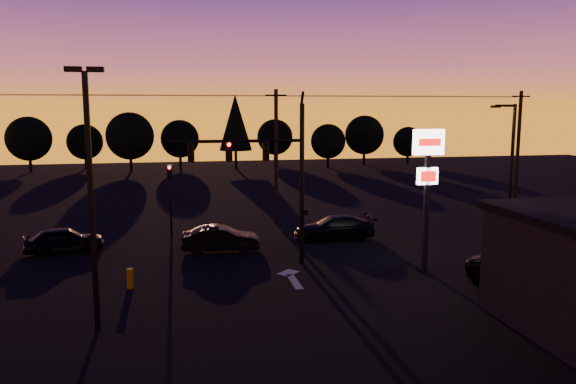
% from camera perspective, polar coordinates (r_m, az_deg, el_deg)
% --- Properties ---
extents(ground, '(120.00, 120.00, 0.00)m').
position_cam_1_polar(ground, '(24.65, 0.01, -9.86)').
color(ground, black).
rests_on(ground, ground).
extents(lane_arrow, '(1.20, 3.10, 0.01)m').
position_cam_1_polar(lane_arrow, '(26.30, 0.37, -8.65)').
color(lane_arrow, beige).
rests_on(lane_arrow, ground).
extents(traffic_signal_mast, '(6.79, 0.52, 8.58)m').
position_cam_1_polar(traffic_signal_mast, '(27.45, -1.84, 2.59)').
color(traffic_signal_mast, black).
rests_on(traffic_signal_mast, ground).
extents(secondary_signal, '(0.30, 0.31, 4.35)m').
position_cam_1_polar(secondary_signal, '(34.77, -11.89, 0.23)').
color(secondary_signal, black).
rests_on(secondary_signal, ground).
extents(parking_lot_light, '(1.25, 0.30, 9.14)m').
position_cam_1_polar(parking_lot_light, '(20.29, -19.45, 0.94)').
color(parking_lot_light, black).
rests_on(parking_lot_light, ground).
extents(pylon_sign, '(1.50, 0.28, 6.80)m').
position_cam_1_polar(pylon_sign, '(27.20, 13.99, 2.24)').
color(pylon_sign, black).
rests_on(pylon_sign, ground).
extents(streetlight, '(1.55, 0.35, 8.00)m').
position_cam_1_polar(streetlight, '(34.10, 21.62, 2.29)').
color(streetlight, black).
rests_on(streetlight, ground).
extents(utility_pole_1, '(1.40, 0.26, 9.00)m').
position_cam_1_polar(utility_pole_1, '(37.65, -1.21, 3.69)').
color(utility_pole_1, black).
rests_on(utility_pole_1, ground).
extents(utility_pole_2, '(1.40, 0.26, 9.00)m').
position_cam_1_polar(utility_pole_2, '(44.50, 22.31, 3.80)').
color(utility_pole_2, black).
rests_on(utility_pole_2, ground).
extents(power_wires, '(36.00, 1.22, 0.07)m').
position_cam_1_polar(power_wires, '(37.53, -1.23, 9.75)').
color(power_wires, black).
rests_on(power_wires, ground).
extents(bollard, '(0.29, 0.29, 0.88)m').
position_cam_1_polar(bollard, '(25.61, -15.73, -8.45)').
color(bollard, '#B07300').
rests_on(bollard, ground).
extents(tree_0, '(5.36, 5.36, 6.74)m').
position_cam_1_polar(tree_0, '(75.07, -24.84, 4.93)').
color(tree_0, black).
rests_on(tree_0, ground).
extents(tree_1, '(4.54, 4.54, 5.71)m').
position_cam_1_polar(tree_1, '(76.90, -19.94, 4.81)').
color(tree_1, black).
rests_on(tree_1, ground).
extents(tree_2, '(5.77, 5.78, 7.26)m').
position_cam_1_polar(tree_2, '(71.22, -15.77, 5.49)').
color(tree_2, black).
rests_on(tree_2, ground).
extents(tree_3, '(4.95, 4.95, 6.22)m').
position_cam_1_polar(tree_3, '(75.04, -10.93, 5.32)').
color(tree_3, black).
rests_on(tree_3, ground).
extents(tree_4, '(4.18, 4.18, 9.50)m').
position_cam_1_polar(tree_4, '(72.36, -5.37, 7.05)').
color(tree_4, black).
rests_on(tree_4, ground).
extents(tree_5, '(4.95, 4.95, 6.22)m').
position_cam_1_polar(tree_5, '(78.23, -1.34, 5.60)').
color(tree_5, black).
rests_on(tree_5, ground).
extents(tree_6, '(4.54, 4.54, 5.71)m').
position_cam_1_polar(tree_6, '(73.72, 4.10, 5.16)').
color(tree_6, black).
rests_on(tree_6, ground).
extents(tree_7, '(5.36, 5.36, 6.74)m').
position_cam_1_polar(tree_7, '(78.33, 7.77, 5.76)').
color(tree_7, black).
rests_on(tree_7, ground).
extents(tree_8, '(4.12, 4.12, 5.19)m').
position_cam_1_polar(tree_8, '(79.63, 12.09, 5.01)').
color(tree_8, black).
rests_on(tree_8, ground).
extents(car_left, '(4.37, 2.51, 1.40)m').
position_cam_1_polar(car_left, '(32.89, -21.80, -4.51)').
color(car_left, black).
rests_on(car_left, ground).
extents(car_mid, '(4.35, 1.85, 1.39)m').
position_cam_1_polar(car_mid, '(30.96, -6.85, -4.74)').
color(car_mid, black).
rests_on(car_mid, ground).
extents(car_right, '(4.87, 2.03, 1.41)m').
position_cam_1_polar(car_right, '(33.64, 4.73, -3.63)').
color(car_right, black).
rests_on(car_right, ground).
extents(suv_parked, '(5.09, 5.88, 1.50)m').
position_cam_1_polar(suv_parked, '(26.61, 23.65, -7.51)').
color(suv_parked, black).
rests_on(suv_parked, ground).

